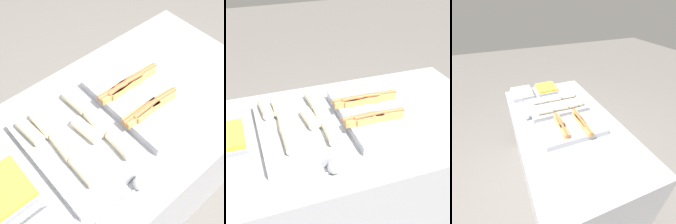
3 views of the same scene
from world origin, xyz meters
TOP-DOWN VIEW (x-y plane):
  - counter at (0.00, 0.00)m, footprint 1.57×0.88m
  - tray_hotdogs at (0.12, 0.00)m, footprint 0.36×0.52m
  - tray_wraps at (-0.26, 0.01)m, footprint 0.36×0.54m
  - serving_spoon_near at (-0.19, -0.31)m, footprint 0.26×0.06m

SIDE VIEW (x-z plane):
  - counter at x=0.00m, z-range 0.00..0.87m
  - serving_spoon_near at x=-0.19m, z-range 0.87..0.93m
  - tray_hotdogs at x=0.12m, z-range 0.85..0.95m
  - tray_wraps at x=-0.26m, z-range 0.85..0.96m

